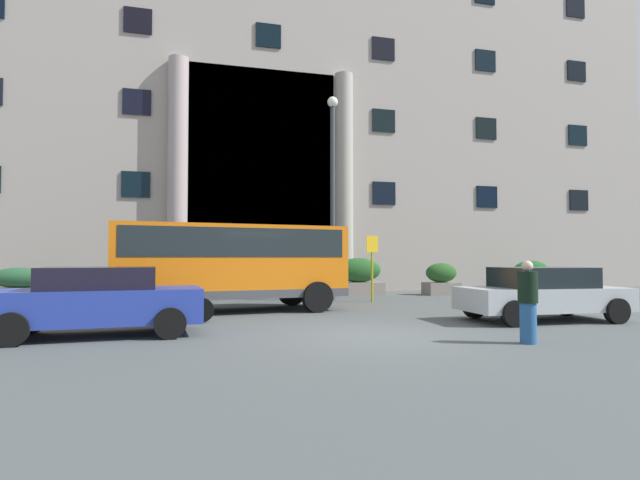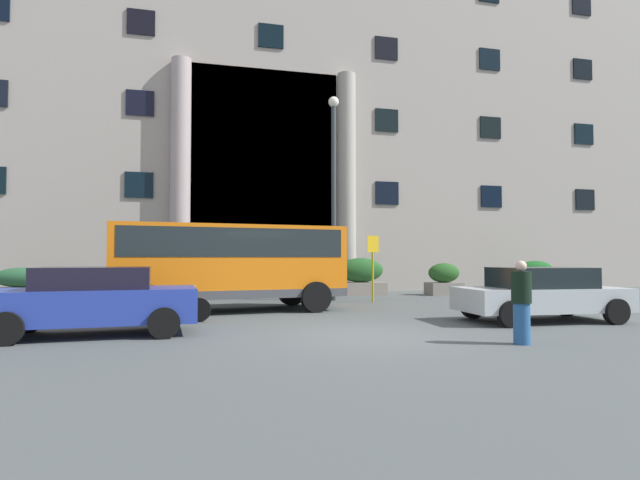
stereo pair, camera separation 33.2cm
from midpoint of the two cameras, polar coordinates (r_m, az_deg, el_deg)
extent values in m
cube|color=#494F4F|center=(10.66, 5.91, -10.91)|extent=(80.00, 64.00, 0.12)
cube|color=#9F988E|center=(29.10, -6.56, 16.22)|extent=(42.31, 9.00, 21.38)
cube|color=black|center=(23.48, -5.65, 6.63)|extent=(6.63, 0.12, 10.23)
cylinder|color=#A39593|center=(22.93, -14.90, 6.90)|extent=(0.85, 0.85, 10.23)
cylinder|color=#9B978C|center=(24.01, 3.39, 6.43)|extent=(0.85, 0.85, 10.23)
cube|color=black|center=(23.16, -19.14, 5.82)|extent=(1.16, 0.08, 1.10)
cube|color=black|center=(24.85, 7.87, 5.20)|extent=(1.16, 0.08, 1.10)
cube|color=black|center=(27.46, 18.89, 4.61)|extent=(1.16, 0.08, 1.10)
cube|color=black|center=(30.88, 27.72, 4.00)|extent=(1.16, 0.08, 1.10)
cube|color=black|center=(23.89, -19.04, 14.23)|extent=(1.16, 0.08, 1.10)
cube|color=black|center=(25.54, 7.83, 13.08)|extent=(1.16, 0.08, 1.10)
cube|color=black|center=(28.08, 18.80, 11.78)|extent=(1.16, 0.08, 1.10)
cube|color=black|center=(31.43, 27.62, 10.41)|extent=(1.16, 0.08, 1.10)
cube|color=black|center=(25.10, -18.94, 21.99)|extent=(1.16, 0.08, 1.10)
cube|color=black|center=(25.28, -5.09, 21.71)|extent=(1.16, 0.08, 1.10)
cube|color=black|center=(26.67, 7.79, 20.41)|extent=(1.16, 0.08, 1.10)
cube|color=black|center=(29.11, 18.72, 18.54)|extent=(1.16, 0.08, 1.10)
cube|color=black|center=(32.36, 27.51, 16.53)|extent=(1.16, 0.08, 1.10)
cube|color=black|center=(33.64, 27.40, 22.24)|extent=(1.16, 0.08, 1.10)
cube|color=orange|center=(15.45, -9.52, -2.34)|extent=(6.90, 3.10, 2.09)
cube|color=black|center=(15.46, -9.51, -0.37)|extent=(6.51, 3.09, 0.81)
cube|color=black|center=(16.41, 1.75, -1.12)|extent=(0.29, 1.95, 1.02)
cube|color=#404347|center=(15.48, -9.54, -5.77)|extent=(6.90, 3.14, 0.24)
cylinder|color=black|center=(17.22, -2.64, -5.81)|extent=(0.93, 0.38, 0.90)
cylinder|color=black|center=(15.02, 0.17, -6.37)|extent=(0.93, 0.38, 0.90)
cylinder|color=black|center=(16.37, -18.44, -5.91)|extent=(0.93, 0.38, 0.90)
cylinder|color=black|center=(14.05, -18.03, -6.57)|extent=(0.93, 0.38, 0.90)
cylinder|color=#969B18|center=(18.56, 6.41, -3.29)|extent=(0.08, 0.08, 2.34)
cube|color=yellow|center=(18.53, 6.43, -0.44)|extent=(0.44, 0.03, 0.60)
cube|color=#64625C|center=(20.12, -16.22, -5.78)|extent=(1.83, 0.94, 0.48)
ellipsoid|color=#2C5C29|center=(20.09, -16.20, -3.68)|extent=(1.76, 0.85, 0.99)
cube|color=slate|center=(25.55, 23.28, -4.74)|extent=(1.87, 0.88, 0.60)
ellipsoid|color=#19561F|center=(25.52, 23.26, -3.10)|extent=(1.80, 0.80, 0.86)
cube|color=slate|center=(21.48, -29.82, -5.30)|extent=(2.16, 0.85, 0.52)
ellipsoid|color=#235131|center=(21.45, -29.79, -3.65)|extent=(2.08, 0.77, 0.72)
cube|color=gray|center=(22.05, 4.98, -5.43)|extent=(2.10, 0.94, 0.54)
ellipsoid|color=#215122|center=(22.01, 4.98, -3.37)|extent=(2.02, 0.85, 1.04)
cube|color=slate|center=(22.74, 14.07, -5.29)|extent=(1.47, 0.89, 0.53)
ellipsoid|color=#23501E|center=(22.71, 14.06, -3.57)|extent=(1.42, 0.81, 0.84)
cube|color=#23389A|center=(11.47, -23.11, -6.73)|extent=(4.12, 1.93, 0.69)
cube|color=black|center=(11.44, -23.07, -3.89)|extent=(2.25, 1.63, 0.44)
cylinder|color=black|center=(12.30, -16.29, -7.91)|extent=(0.63, 0.23, 0.62)
cylinder|color=black|center=(10.59, -16.14, -8.88)|extent=(0.63, 0.23, 0.62)
cylinder|color=black|center=(12.56, -29.00, -7.62)|extent=(0.63, 0.23, 0.62)
cylinder|color=black|center=(10.89, -30.87, -8.48)|extent=(0.63, 0.23, 0.62)
cube|color=#AFB9BB|center=(14.11, 24.02, -6.03)|extent=(4.16, 2.02, 0.58)
cube|color=black|center=(14.08, 23.99, -3.84)|extent=(2.28, 1.70, 0.51)
cylinder|color=black|center=(15.67, 26.29, -6.49)|extent=(0.63, 0.23, 0.62)
cylinder|color=black|center=(14.28, 30.73, -6.88)|extent=(0.63, 0.23, 0.62)
cylinder|color=black|center=(14.17, 17.29, -7.11)|extent=(0.63, 0.23, 0.62)
cylinder|color=black|center=(12.62, 21.24, -7.70)|extent=(0.63, 0.23, 0.62)
cylinder|color=black|center=(16.97, 25.47, -6.18)|extent=(0.60, 0.13, 0.60)
cylinder|color=black|center=(16.21, 21.66, -6.44)|extent=(0.61, 0.15, 0.60)
cube|color=#ABADB2|center=(16.56, 23.60, -5.34)|extent=(0.87, 0.28, 0.32)
cube|color=black|center=(16.45, 23.07, -4.75)|extent=(0.53, 0.23, 0.12)
cylinder|color=#A5A5A8|center=(16.87, 25.15, -4.24)|extent=(0.06, 0.55, 0.03)
cylinder|color=black|center=(13.11, -12.65, -7.62)|extent=(0.61, 0.15, 0.60)
cylinder|color=black|center=(13.26, -18.84, -7.49)|extent=(0.61, 0.17, 0.60)
cube|color=silver|center=(13.14, -15.75, -6.35)|extent=(0.92, 0.31, 0.32)
cube|color=black|center=(13.15, -16.53, -5.55)|extent=(0.53, 0.24, 0.12)
cylinder|color=#A5A5A8|center=(13.07, -13.13, -5.08)|extent=(0.07, 0.55, 0.03)
cylinder|color=#24528A|center=(10.31, 22.44, -8.62)|extent=(0.30, 0.30, 0.76)
cylinder|color=black|center=(10.25, 22.39, -4.90)|extent=(0.36, 0.36, 0.58)
sphere|color=beige|center=(10.24, 22.36, -2.71)|extent=(0.20, 0.20, 0.20)
cylinder|color=#303A3D|center=(19.32, 2.03, 4.16)|extent=(0.18, 0.18, 7.34)
sphere|color=silver|center=(20.10, 2.02, 15.13)|extent=(0.40, 0.40, 0.40)
camera|label=1|loc=(0.17, -89.45, -0.02)|focal=28.70mm
camera|label=2|loc=(0.17, 90.55, 0.02)|focal=28.70mm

